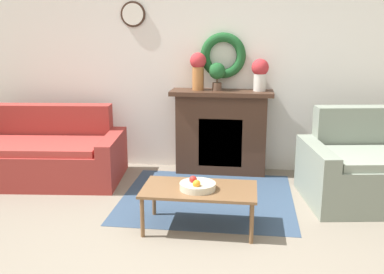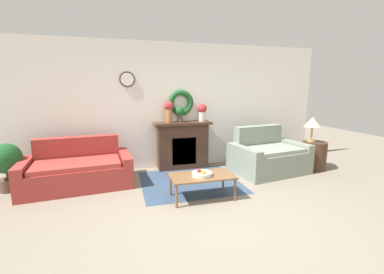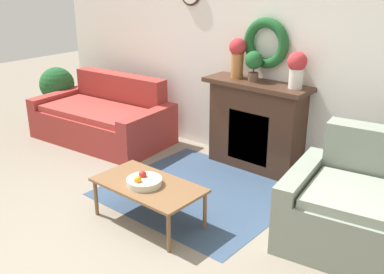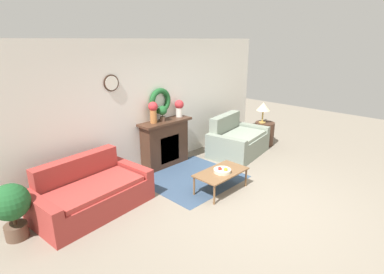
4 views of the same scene
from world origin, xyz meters
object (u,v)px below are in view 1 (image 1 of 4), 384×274
object	(u,v)px
vase_on_mantel_left	(198,68)
vase_on_mantel_right	(260,73)
fruit_bowl	(198,186)
coffee_table	(199,192)
fireplace	(221,131)
potted_plant_on_mantel	(217,73)
loveseat_right	(377,170)
couch_left	(45,155)

from	to	relation	value
vase_on_mantel_left	vase_on_mantel_right	world-z (taller)	vase_on_mantel_left
fruit_bowl	vase_on_mantel_right	bearing A→B (deg)	72.43
coffee_table	vase_on_mantel_right	bearing A→B (deg)	72.38
fireplace	potted_plant_on_mantel	xyz separation A→B (m)	(-0.06, -0.01, 0.72)
fruit_bowl	potted_plant_on_mantel	bearing A→B (deg)	88.97
potted_plant_on_mantel	vase_on_mantel_left	bearing A→B (deg)	175.04
vase_on_mantel_right	potted_plant_on_mantel	size ratio (longest dim) A/B	1.15
loveseat_right	vase_on_mantel_right	distance (m)	1.70
fireplace	fruit_bowl	bearing A→B (deg)	-93.04
vase_on_mantel_left	couch_left	bearing A→B (deg)	-163.30
coffee_table	fruit_bowl	distance (m)	0.08
fruit_bowl	potted_plant_on_mantel	world-z (taller)	potted_plant_on_mantel
couch_left	vase_on_mantel_left	size ratio (longest dim) A/B	4.25
loveseat_right	potted_plant_on_mantel	bearing A→B (deg)	148.28
couch_left	fireplace	bearing A→B (deg)	8.80
loveseat_right	coffee_table	bearing A→B (deg)	-161.48
couch_left	vase_on_mantel_left	distance (m)	2.10
couch_left	vase_on_mantel_left	world-z (taller)	vase_on_mantel_left
fruit_bowl	vase_on_mantel_left	xyz separation A→B (m)	(-0.20, 1.69, 0.87)
coffee_table	vase_on_mantel_left	world-z (taller)	vase_on_mantel_left
fireplace	loveseat_right	distance (m)	1.83
coffee_table	vase_on_mantel_right	xyz separation A→B (m)	(0.53, 1.65, 0.90)
coffee_table	potted_plant_on_mantel	size ratio (longest dim) A/B	3.04
potted_plant_on_mantel	couch_left	bearing A→B (deg)	-165.67
loveseat_right	fruit_bowl	world-z (taller)	loveseat_right
fireplace	loveseat_right	world-z (taller)	fireplace
fireplace	couch_left	world-z (taller)	fireplace
couch_left	potted_plant_on_mantel	world-z (taller)	potted_plant_on_mantel
couch_left	vase_on_mantel_left	xyz separation A→B (m)	(1.77, 0.53, 0.99)
couch_left	vase_on_mantel_right	distance (m)	2.74
coffee_table	fruit_bowl	bearing A→B (deg)	-104.91
fruit_bowl	coffee_table	bearing A→B (deg)	75.09
couch_left	loveseat_right	xyz separation A→B (m)	(3.73, -0.21, 0.03)
fruit_bowl	potted_plant_on_mantel	distance (m)	1.86
potted_plant_on_mantel	fruit_bowl	bearing A→B (deg)	-91.03
loveseat_right	vase_on_mantel_right	bearing A→B (deg)	139.71
vase_on_mantel_right	potted_plant_on_mantel	world-z (taller)	vase_on_mantel_right
fireplace	vase_on_mantel_left	world-z (taller)	vase_on_mantel_left
fireplace	vase_on_mantel_right	xyz separation A→B (m)	(0.45, 0.01, 0.73)
couch_left	potted_plant_on_mantel	size ratio (longest dim) A/B	5.72
loveseat_right	vase_on_mantel_left	size ratio (longest dim) A/B	3.61
loveseat_right	vase_on_mantel_right	xyz separation A→B (m)	(-1.22, 0.74, 0.92)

